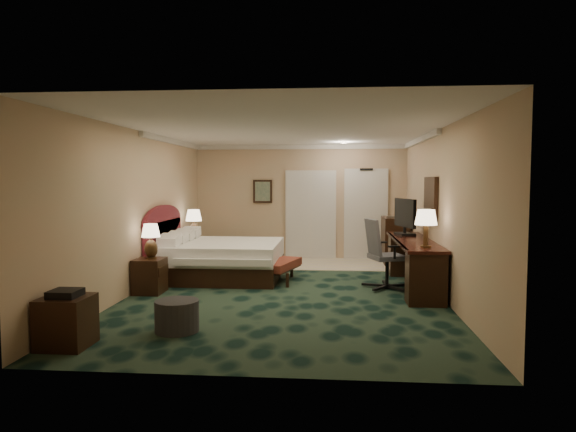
# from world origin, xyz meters

# --- Properties ---
(floor) EXTENTS (5.00, 7.50, 0.00)m
(floor) POSITION_xyz_m (0.00, 0.00, 0.00)
(floor) COLOR black
(floor) RESTS_ON ground
(ceiling) EXTENTS (5.00, 7.50, 0.00)m
(ceiling) POSITION_xyz_m (0.00, 0.00, 2.70)
(ceiling) COLOR white
(ceiling) RESTS_ON wall_back
(wall_back) EXTENTS (5.00, 0.00, 2.70)m
(wall_back) POSITION_xyz_m (0.00, 3.75, 1.35)
(wall_back) COLOR tan
(wall_back) RESTS_ON ground
(wall_front) EXTENTS (5.00, 0.00, 2.70)m
(wall_front) POSITION_xyz_m (0.00, -3.75, 1.35)
(wall_front) COLOR tan
(wall_front) RESTS_ON ground
(wall_left) EXTENTS (0.00, 7.50, 2.70)m
(wall_left) POSITION_xyz_m (-2.50, 0.00, 1.35)
(wall_left) COLOR tan
(wall_left) RESTS_ON ground
(wall_right) EXTENTS (0.00, 7.50, 2.70)m
(wall_right) POSITION_xyz_m (2.50, 0.00, 1.35)
(wall_right) COLOR tan
(wall_right) RESTS_ON ground
(crown_molding) EXTENTS (5.00, 7.50, 0.10)m
(crown_molding) POSITION_xyz_m (0.00, 0.00, 2.65)
(crown_molding) COLOR silver
(crown_molding) RESTS_ON wall_back
(tile_patch) EXTENTS (3.20, 1.70, 0.01)m
(tile_patch) POSITION_xyz_m (0.90, 2.90, 0.01)
(tile_patch) COLOR beige
(tile_patch) RESTS_ON ground
(headboard) EXTENTS (0.12, 2.00, 1.40)m
(headboard) POSITION_xyz_m (-2.44, 1.00, 0.70)
(headboard) COLOR #54131A
(headboard) RESTS_ON ground
(entry_door) EXTENTS (1.02, 0.06, 2.18)m
(entry_door) POSITION_xyz_m (1.55, 3.72, 1.05)
(entry_door) COLOR silver
(entry_door) RESTS_ON ground
(closet_doors) EXTENTS (1.20, 0.06, 2.10)m
(closet_doors) POSITION_xyz_m (0.25, 3.71, 1.05)
(closet_doors) COLOR beige
(closet_doors) RESTS_ON ground
(wall_art) EXTENTS (0.45, 0.06, 0.55)m
(wall_art) POSITION_xyz_m (-0.90, 3.71, 1.60)
(wall_art) COLOR #416357
(wall_art) RESTS_ON wall_back
(wall_mirror) EXTENTS (0.05, 0.95, 0.75)m
(wall_mirror) POSITION_xyz_m (2.46, 0.60, 1.55)
(wall_mirror) COLOR white
(wall_mirror) RESTS_ON wall_right
(bed) EXTENTS (2.16, 2.00, 0.69)m
(bed) POSITION_xyz_m (-1.32, 1.15, 0.34)
(bed) COLOR white
(bed) RESTS_ON ground
(nightstand_near) EXTENTS (0.46, 0.52, 0.57)m
(nightstand_near) POSITION_xyz_m (-2.25, -0.28, 0.29)
(nightstand_near) COLOR black
(nightstand_near) RESTS_ON ground
(nightstand_far) EXTENTS (0.46, 0.53, 0.58)m
(nightstand_far) POSITION_xyz_m (-2.25, 2.40, 0.29)
(nightstand_far) COLOR black
(nightstand_far) RESTS_ON ground
(lamp_near) EXTENTS (0.33, 0.33, 0.58)m
(lamp_near) POSITION_xyz_m (-2.22, -0.27, 0.86)
(lamp_near) COLOR black
(lamp_near) RESTS_ON nightstand_near
(lamp_far) EXTENTS (0.38, 0.38, 0.66)m
(lamp_far) POSITION_xyz_m (-2.22, 2.35, 0.91)
(lamp_far) COLOR black
(lamp_far) RESTS_ON nightstand_far
(bed_bench) EXTENTS (0.70, 1.22, 0.39)m
(bed_bench) POSITION_xyz_m (-0.16, 0.83, 0.19)
(bed_bench) COLOR maroon
(bed_bench) RESTS_ON ground
(ottoman) EXTENTS (0.59, 0.59, 0.39)m
(ottoman) POSITION_xyz_m (-1.15, -2.36, 0.19)
(ottoman) COLOR #25252B
(ottoman) RESTS_ON ground
(side_table) EXTENTS (0.53, 0.53, 0.57)m
(side_table) POSITION_xyz_m (-2.21, -3.05, 0.28)
(side_table) COLOR black
(side_table) RESTS_ON ground
(desk) EXTENTS (0.62, 2.89, 0.84)m
(desk) POSITION_xyz_m (2.17, 0.52, 0.42)
(desk) COLOR black
(desk) RESTS_ON ground
(tv) EXTENTS (0.30, 0.87, 0.69)m
(tv) POSITION_xyz_m (2.11, 1.24, 1.18)
(tv) COLOR black
(tv) RESTS_ON desk
(desk_lamp) EXTENTS (0.39, 0.39, 0.59)m
(desk_lamp) POSITION_xyz_m (2.19, -0.49, 1.13)
(desk_lamp) COLOR black
(desk_lamp) RESTS_ON desk
(desk_chair) EXTENTS (0.88, 0.85, 1.21)m
(desk_chair) POSITION_xyz_m (1.71, 0.41, 0.60)
(desk_chair) COLOR #42434F
(desk_chair) RESTS_ON ground
(minibar) EXTENTS (0.54, 0.98, 1.03)m
(minibar) POSITION_xyz_m (2.18, 3.20, 0.52)
(minibar) COLOR black
(minibar) RESTS_ON ground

